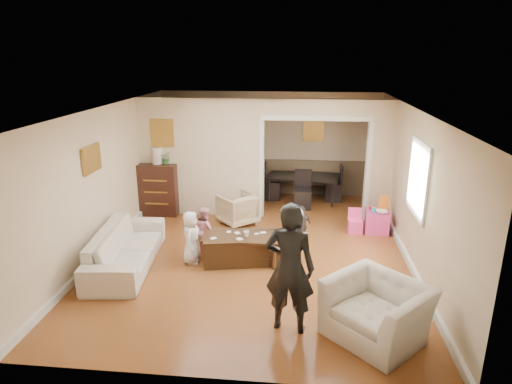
# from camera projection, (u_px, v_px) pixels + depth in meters

# --- Properties ---
(floor) EXTENTS (7.00, 7.00, 0.00)m
(floor) POSITION_uv_depth(u_px,v_px,m) (255.00, 248.00, 8.30)
(floor) COLOR #975527
(floor) RESTS_ON ground
(partition_left) EXTENTS (2.75, 0.18, 2.60)m
(partition_left) POSITION_uv_depth(u_px,v_px,m) (201.00, 158.00, 9.75)
(partition_left) COLOR beige
(partition_left) RESTS_ON ground
(partition_right) EXTENTS (0.55, 0.18, 2.60)m
(partition_right) POSITION_uv_depth(u_px,v_px,m) (380.00, 162.00, 9.37)
(partition_right) COLOR beige
(partition_right) RESTS_ON ground
(partition_header) EXTENTS (2.22, 0.18, 0.35)m
(partition_header) POSITION_uv_depth(u_px,v_px,m) (317.00, 107.00, 9.17)
(partition_header) COLOR beige
(partition_header) RESTS_ON partition_right
(window_pane) EXTENTS (0.03, 0.95, 1.10)m
(window_pane) POSITION_uv_depth(u_px,v_px,m) (419.00, 179.00, 7.19)
(window_pane) COLOR white
(window_pane) RESTS_ON ground
(framed_art_partition) EXTENTS (0.45, 0.03, 0.55)m
(framed_art_partition) POSITION_uv_depth(u_px,v_px,m) (162.00, 133.00, 9.57)
(framed_art_partition) COLOR brown
(framed_art_partition) RESTS_ON partition_left
(framed_art_sofa_wall) EXTENTS (0.03, 0.55, 0.40)m
(framed_art_sofa_wall) POSITION_uv_depth(u_px,v_px,m) (91.00, 159.00, 7.45)
(framed_art_sofa_wall) COLOR brown
(framed_art_alcove) EXTENTS (0.45, 0.03, 0.55)m
(framed_art_alcove) POSITION_uv_depth(u_px,v_px,m) (313.00, 129.00, 10.94)
(framed_art_alcove) COLOR brown
(sofa) EXTENTS (1.11, 2.34, 0.66)m
(sofa) POSITION_uv_depth(u_px,v_px,m) (126.00, 248.00, 7.54)
(sofa) COLOR beige
(sofa) RESTS_ON ground
(armchair_back) EXTENTS (1.01, 1.01, 0.66)m
(armchair_back) POSITION_uv_depth(u_px,v_px,m) (238.00, 209.00, 9.42)
(armchair_back) COLOR tan
(armchair_back) RESTS_ON ground
(armchair_front) EXTENTS (1.54, 1.53, 0.75)m
(armchair_front) POSITION_uv_depth(u_px,v_px,m) (376.00, 311.00, 5.62)
(armchair_front) COLOR beige
(armchair_front) RESTS_ON ground
(dresser) EXTENTS (0.85, 0.48, 1.17)m
(dresser) POSITION_uv_depth(u_px,v_px,m) (159.00, 189.00, 9.93)
(dresser) COLOR black
(dresser) RESTS_ON ground
(table_lamp) EXTENTS (0.22, 0.22, 0.36)m
(table_lamp) POSITION_uv_depth(u_px,v_px,m) (157.00, 156.00, 9.70)
(table_lamp) COLOR beige
(table_lamp) RESTS_ON dresser
(potted_plant) EXTENTS (0.25, 0.22, 0.28)m
(potted_plant) POSITION_uv_depth(u_px,v_px,m) (166.00, 158.00, 9.70)
(potted_plant) COLOR #34682E
(potted_plant) RESTS_ON dresser
(coffee_table) EXTENTS (1.40, 0.89, 0.49)m
(coffee_table) POSITION_uv_depth(u_px,v_px,m) (241.00, 248.00, 7.75)
(coffee_table) COLOR #3D2413
(coffee_table) RESTS_ON ground
(coffee_cup) EXTENTS (0.12, 0.12, 0.10)m
(coffee_cup) POSITION_uv_depth(u_px,v_px,m) (246.00, 234.00, 7.60)
(coffee_cup) COLOR silver
(coffee_cup) RESTS_ON coffee_table
(play_table) EXTENTS (0.51, 0.51, 0.45)m
(play_table) POSITION_uv_depth(u_px,v_px,m) (377.00, 221.00, 9.00)
(play_table) COLOR #D5388B
(play_table) RESTS_ON ground
(cereal_box) EXTENTS (0.21, 0.09, 0.30)m
(cereal_box) POSITION_uv_depth(u_px,v_px,m) (384.00, 203.00, 8.97)
(cereal_box) COLOR yellow
(cereal_box) RESTS_ON play_table
(cyan_cup) EXTENTS (0.08, 0.08, 0.08)m
(cyan_cup) POSITION_uv_depth(u_px,v_px,m) (373.00, 210.00, 8.89)
(cyan_cup) COLOR #27C6C5
(cyan_cup) RESTS_ON play_table
(toy_block) EXTENTS (0.09, 0.08, 0.05)m
(toy_block) POSITION_uv_depth(u_px,v_px,m) (371.00, 208.00, 9.05)
(toy_block) COLOR red
(toy_block) RESTS_ON play_table
(play_bowl) EXTENTS (0.24, 0.24, 0.05)m
(play_bowl) POSITION_uv_depth(u_px,v_px,m) (382.00, 212.00, 8.81)
(play_bowl) COLOR white
(play_bowl) RESTS_ON play_table
(dining_table) EXTENTS (1.90, 1.29, 0.61)m
(dining_table) POSITION_uv_depth(u_px,v_px,m) (303.00, 188.00, 10.98)
(dining_table) COLOR black
(dining_table) RESTS_ON ground
(adult_person) EXTENTS (0.71, 0.54, 1.77)m
(adult_person) POSITION_uv_depth(u_px,v_px,m) (290.00, 268.00, 5.64)
(adult_person) COLOR black
(adult_person) RESTS_ON ground
(child_kneel_a) EXTENTS (0.31, 0.47, 0.94)m
(child_kneel_a) POSITION_uv_depth(u_px,v_px,m) (191.00, 237.00, 7.62)
(child_kneel_a) COLOR white
(child_kneel_a) RESTS_ON ground
(child_kneel_b) EXTENTS (0.50, 0.53, 0.87)m
(child_kneel_b) POSITION_uv_depth(u_px,v_px,m) (205.00, 230.00, 8.04)
(child_kneel_b) COLOR pink
(child_kneel_b) RESTS_ON ground
(child_toddler) EXTENTS (0.44, 0.49, 0.80)m
(child_toddler) POSITION_uv_depth(u_px,v_px,m) (302.00, 226.00, 8.31)
(child_toddler) COLOR black
(child_toddler) RESTS_ON ground
(craft_papers) EXTENTS (0.95, 0.46, 0.00)m
(craft_papers) POSITION_uv_depth(u_px,v_px,m) (239.00, 235.00, 7.68)
(craft_papers) COLOR white
(craft_papers) RESTS_ON coffee_table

